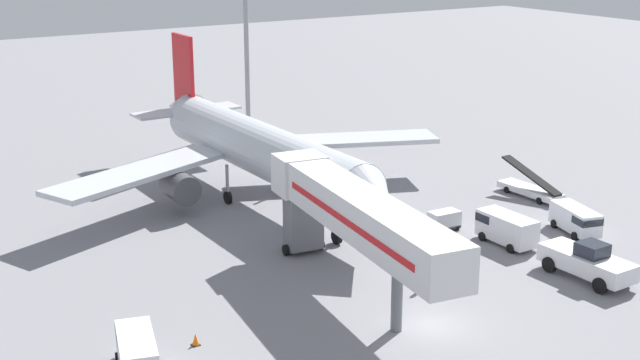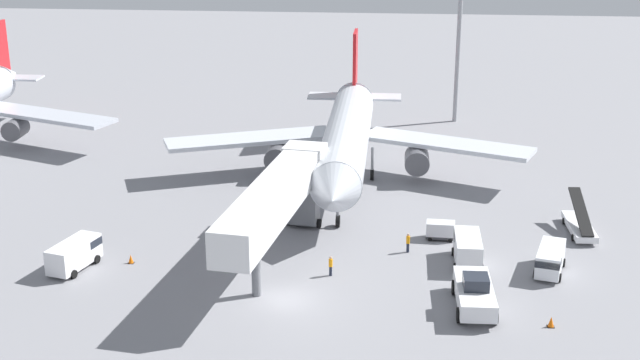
{
  "view_description": "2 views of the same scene",
  "coord_description": "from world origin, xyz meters",
  "px_view_note": "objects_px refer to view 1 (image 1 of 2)",
  "views": [
    {
      "loc": [
        -31.13,
        -36.86,
        23.63
      ],
      "look_at": [
        5.32,
        20.98,
        3.08
      ],
      "focal_mm": 48.52,
      "sensor_mm": 36.0,
      "label": 1
    },
    {
      "loc": [
        8.06,
        -56.87,
        28.83
      ],
      "look_at": [
        1.13,
        15.99,
        3.88
      ],
      "focal_mm": 48.85,
      "sensor_mm": 36.0,
      "label": 2
    }
  ],
  "objects_px": {
    "airplane_at_gate": "(256,148)",
    "belt_loader_truck": "(530,189)",
    "service_van_rear_left": "(576,219)",
    "service_van_far_right": "(505,227)",
    "safety_cone_bravo": "(195,339)",
    "baggage_cart_near_right": "(444,220)",
    "ground_crew_worker_midground": "(423,277)",
    "jet_bridge": "(350,212)",
    "service_van_mid_left": "(137,352)",
    "ground_crew_worker_foreground": "(443,237)",
    "pushback_tug": "(587,262)"
  },
  "relations": [
    {
      "from": "airplane_at_gate",
      "to": "belt_loader_truck",
      "type": "height_order",
      "value": "airplane_at_gate"
    },
    {
      "from": "belt_loader_truck",
      "to": "service_van_rear_left",
      "type": "distance_m",
      "value": 9.56
    },
    {
      "from": "service_van_far_right",
      "to": "safety_cone_bravo",
      "type": "relative_size",
      "value": 6.69
    },
    {
      "from": "baggage_cart_near_right",
      "to": "ground_crew_worker_midground",
      "type": "distance_m",
      "value": 12.01
    },
    {
      "from": "safety_cone_bravo",
      "to": "jet_bridge",
      "type": "bearing_deg",
      "value": 7.39
    },
    {
      "from": "airplane_at_gate",
      "to": "service_van_mid_left",
      "type": "relative_size",
      "value": 7.33
    },
    {
      "from": "jet_bridge",
      "to": "ground_crew_worker_foreground",
      "type": "height_order",
      "value": "jet_bridge"
    },
    {
      "from": "jet_bridge",
      "to": "service_van_mid_left",
      "type": "bearing_deg",
      "value": -169.8
    },
    {
      "from": "ground_crew_worker_foreground",
      "to": "pushback_tug",
      "type": "bearing_deg",
      "value": -64.05
    },
    {
      "from": "airplane_at_gate",
      "to": "jet_bridge",
      "type": "bearing_deg",
      "value": -101.1
    },
    {
      "from": "service_van_far_right",
      "to": "pushback_tug",
      "type": "bearing_deg",
      "value": -90.13
    },
    {
      "from": "jet_bridge",
      "to": "service_van_far_right",
      "type": "distance_m",
      "value": 15.63
    },
    {
      "from": "pushback_tug",
      "to": "baggage_cart_near_right",
      "type": "height_order",
      "value": "pushback_tug"
    },
    {
      "from": "ground_crew_worker_midground",
      "to": "service_van_far_right",
      "type": "bearing_deg",
      "value": 17.76
    },
    {
      "from": "service_van_rear_left",
      "to": "safety_cone_bravo",
      "type": "bearing_deg",
      "value": -177.83
    },
    {
      "from": "service_van_far_right",
      "to": "ground_crew_worker_midground",
      "type": "relative_size",
      "value": 3.02
    },
    {
      "from": "service_van_rear_left",
      "to": "ground_crew_worker_foreground",
      "type": "height_order",
      "value": "service_van_rear_left"
    },
    {
      "from": "airplane_at_gate",
      "to": "jet_bridge",
      "type": "height_order",
      "value": "airplane_at_gate"
    },
    {
      "from": "baggage_cart_near_right",
      "to": "belt_loader_truck",
      "type": "bearing_deg",
      "value": 12.01
    },
    {
      "from": "baggage_cart_near_right",
      "to": "safety_cone_bravo",
      "type": "xyz_separation_m",
      "value": [
        -24.89,
        -7.41,
        -0.49
      ]
    },
    {
      "from": "safety_cone_bravo",
      "to": "ground_crew_worker_foreground",
      "type": "bearing_deg",
      "value": 11.0
    },
    {
      "from": "service_van_far_right",
      "to": "service_van_mid_left",
      "type": "relative_size",
      "value": 0.93
    },
    {
      "from": "airplane_at_gate",
      "to": "safety_cone_bravo",
      "type": "relative_size",
      "value": 52.5
    },
    {
      "from": "service_van_rear_left",
      "to": "service_van_mid_left",
      "type": "height_order",
      "value": "service_van_mid_left"
    },
    {
      "from": "airplane_at_gate",
      "to": "service_van_rear_left",
      "type": "xyz_separation_m",
      "value": [
        17.25,
        -20.87,
        -3.57
      ]
    },
    {
      "from": "service_van_mid_left",
      "to": "ground_crew_worker_foreground",
      "type": "height_order",
      "value": "service_van_mid_left"
    },
    {
      "from": "service_van_mid_left",
      "to": "safety_cone_bravo",
      "type": "bearing_deg",
      "value": 18.16
    },
    {
      "from": "service_van_far_right",
      "to": "ground_crew_worker_midground",
      "type": "height_order",
      "value": "service_van_far_right"
    },
    {
      "from": "pushback_tug",
      "to": "service_van_rear_left",
      "type": "relative_size",
      "value": 1.34
    },
    {
      "from": "service_van_rear_left",
      "to": "airplane_at_gate",
      "type": "bearing_deg",
      "value": 129.57
    },
    {
      "from": "belt_loader_truck",
      "to": "safety_cone_bravo",
      "type": "bearing_deg",
      "value": -164.9
    },
    {
      "from": "pushback_tug",
      "to": "belt_loader_truck",
      "type": "bearing_deg",
      "value": 56.5
    },
    {
      "from": "service_van_far_right",
      "to": "belt_loader_truck",
      "type": "bearing_deg",
      "value": 36.04
    },
    {
      "from": "belt_loader_truck",
      "to": "ground_crew_worker_foreground",
      "type": "distance_m",
      "value": 15.92
    },
    {
      "from": "pushback_tug",
      "to": "safety_cone_bravo",
      "type": "xyz_separation_m",
      "value": [
        -26.83,
        5.37,
        -0.88
      ]
    },
    {
      "from": "airplane_at_gate",
      "to": "baggage_cart_near_right",
      "type": "relative_size",
      "value": 15.45
    },
    {
      "from": "jet_bridge",
      "to": "ground_crew_worker_midground",
      "type": "distance_m",
      "value": 6.8
    },
    {
      "from": "safety_cone_bravo",
      "to": "belt_loader_truck",
      "type": "bearing_deg",
      "value": 15.1
    },
    {
      "from": "safety_cone_bravo",
      "to": "service_van_mid_left",
      "type": "bearing_deg",
      "value": -161.84
    },
    {
      "from": "baggage_cart_near_right",
      "to": "safety_cone_bravo",
      "type": "distance_m",
      "value": 25.98
    },
    {
      "from": "belt_loader_truck",
      "to": "ground_crew_worker_foreground",
      "type": "xyz_separation_m",
      "value": [
        -14.87,
        -5.68,
        0.12
      ]
    },
    {
      "from": "jet_bridge",
      "to": "ground_crew_worker_midground",
      "type": "bearing_deg",
      "value": -28.73
    },
    {
      "from": "ground_crew_worker_midground",
      "to": "airplane_at_gate",
      "type": "bearing_deg",
      "value": 90.67
    },
    {
      "from": "baggage_cart_near_right",
      "to": "ground_crew_worker_midground",
      "type": "relative_size",
      "value": 1.53
    },
    {
      "from": "pushback_tug",
      "to": "belt_loader_truck",
      "type": "distance_m",
      "value": 18.42
    },
    {
      "from": "service_van_mid_left",
      "to": "baggage_cart_near_right",
      "type": "bearing_deg",
      "value": 16.8
    },
    {
      "from": "service_van_mid_left",
      "to": "safety_cone_bravo",
      "type": "xyz_separation_m",
      "value": [
        4.02,
        1.32,
        -0.92
      ]
    },
    {
      "from": "airplane_at_gate",
      "to": "baggage_cart_near_right",
      "type": "height_order",
      "value": "airplane_at_gate"
    },
    {
      "from": "pushback_tug",
      "to": "service_van_mid_left",
      "type": "relative_size",
      "value": 1.3
    },
    {
      "from": "service_van_rear_left",
      "to": "service_van_far_right",
      "type": "bearing_deg",
      "value": 167.89
    }
  ]
}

